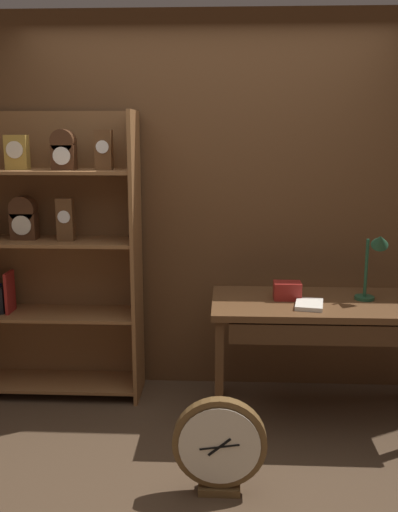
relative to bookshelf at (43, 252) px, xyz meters
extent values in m
plane|color=#4C3826|center=(1.13, -1.14, -1.01)|extent=(10.00, 10.00, 0.00)
cube|color=brown|center=(1.13, 0.21, 0.29)|extent=(4.80, 0.05, 2.60)
cube|color=brown|center=(0.65, -0.04, -0.04)|extent=(0.03, 0.38, 1.95)
cube|color=brown|center=(0.03, 0.15, -0.04)|extent=(1.25, 0.01, 1.95)
cube|color=brown|center=(0.03, -0.04, -0.93)|extent=(1.20, 0.37, 0.02)
cube|color=brown|center=(0.03, -0.04, -0.42)|extent=(1.20, 0.37, 0.02)
cube|color=brown|center=(0.03, -0.04, 0.08)|extent=(1.20, 0.37, 0.02)
cube|color=brown|center=(0.03, -0.04, 0.55)|extent=(1.20, 0.37, 0.02)
cube|color=#B28C38|center=(-0.12, -0.05, 0.67)|extent=(0.14, 0.08, 0.22)
cylinder|color=silver|center=(-0.12, -0.09, 0.69)|extent=(0.11, 0.01, 0.11)
cube|color=#472816|center=(-0.11, -0.02, 0.18)|extent=(0.17, 0.10, 0.18)
cylinder|color=#472816|center=(-0.11, -0.02, 0.30)|extent=(0.17, 0.10, 0.17)
cylinder|color=silver|center=(-0.11, -0.08, 0.20)|extent=(0.13, 0.01, 0.13)
cube|color=#472816|center=(0.20, -0.06, 0.64)|extent=(0.15, 0.11, 0.16)
cylinder|color=#472816|center=(0.20, -0.06, 0.74)|extent=(0.15, 0.11, 0.15)
cylinder|color=white|center=(0.20, -0.12, 0.65)|extent=(0.11, 0.01, 0.11)
cube|color=brown|center=(0.19, -0.06, 0.23)|extent=(0.11, 0.07, 0.28)
cylinder|color=white|center=(0.19, -0.10, 0.26)|extent=(0.08, 0.01, 0.08)
cube|color=brown|center=(0.45, -0.04, 0.69)|extent=(0.11, 0.09, 0.25)
cylinder|color=white|center=(0.45, -0.08, 0.71)|extent=(0.08, 0.01, 0.08)
cube|color=black|center=(-0.27, -0.04, -0.32)|extent=(0.04, 0.16, 0.18)
cube|color=maroon|center=(-0.23, -0.05, -0.27)|extent=(0.02, 0.16, 0.28)
cube|color=brown|center=(1.86, -0.32, -0.24)|extent=(1.38, 0.66, 0.04)
cube|color=#50321B|center=(1.22, -0.60, -0.64)|extent=(0.05, 0.05, 0.74)
cube|color=#50321B|center=(1.22, -0.04, -0.64)|extent=(0.05, 0.05, 0.74)
cube|color=#472C18|center=(1.86, -0.63, -0.33)|extent=(1.17, 0.03, 0.12)
cylinder|color=#1E472D|center=(2.12, -0.27, -0.21)|extent=(0.12, 0.12, 0.02)
cylinder|color=#1E472D|center=(2.12, -0.27, -0.02)|extent=(0.02, 0.02, 0.36)
cone|color=#1E472D|center=(2.18, -0.32, 0.16)|extent=(0.13, 0.15, 0.13)
cube|color=maroon|center=(1.63, -0.29, -0.17)|extent=(0.17, 0.12, 0.11)
cube|color=silver|center=(1.75, -0.44, -0.21)|extent=(0.20, 0.24, 0.02)
cube|color=brown|center=(1.22, -1.15, -0.99)|extent=(0.21, 0.11, 0.04)
cylinder|color=brown|center=(1.22, -1.15, -0.73)|extent=(0.48, 0.06, 0.48)
cylinder|color=silver|center=(1.22, -1.18, -0.73)|extent=(0.41, 0.01, 0.41)
cube|color=black|center=(1.22, -1.19, -0.73)|extent=(0.12, 0.01, 0.10)
cube|color=black|center=(1.22, -1.19, -0.73)|extent=(0.20, 0.01, 0.04)
camera|label=1|loc=(1.24, -3.75, 0.80)|focal=40.10mm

